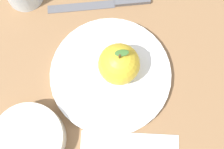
% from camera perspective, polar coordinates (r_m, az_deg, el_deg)
% --- Properties ---
extents(ground_plane, '(2.40, 2.40, 0.00)m').
position_cam_1_polar(ground_plane, '(0.59, 0.89, 1.30)').
color(ground_plane, olive).
extents(dinner_plate, '(0.23, 0.23, 0.02)m').
position_cam_1_polar(dinner_plate, '(0.58, 0.00, -0.24)').
color(dinner_plate, white).
rests_on(dinner_plate, ground_plane).
extents(apple, '(0.08, 0.08, 0.09)m').
position_cam_1_polar(apple, '(0.54, 1.35, 1.99)').
color(apple, gold).
rests_on(apple, dinner_plate).
extents(side_bowl, '(0.13, 0.13, 0.04)m').
position_cam_1_polar(side_bowl, '(0.56, -15.50, -11.70)').
color(side_bowl, silver).
rests_on(side_bowl, ground_plane).
extents(knife, '(0.15, 0.18, 0.01)m').
position_cam_1_polar(knife, '(0.64, -0.63, 13.35)').
color(knife, '#59595E').
rests_on(knife, ground_plane).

